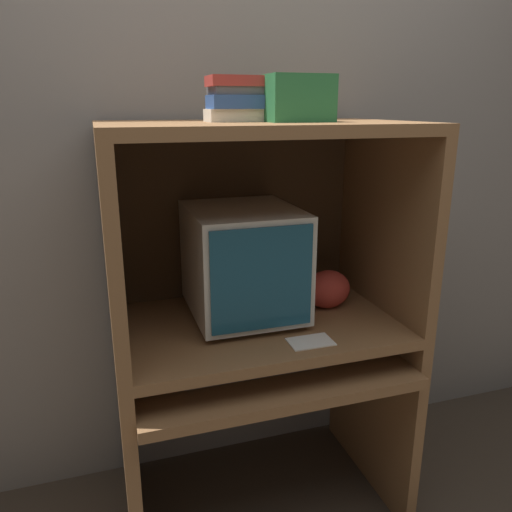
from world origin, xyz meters
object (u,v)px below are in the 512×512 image
object	(u,v)px
snack_bag	(327,289)
storage_box	(296,98)
mouse	(334,354)
keyboard	(252,365)
book_stack	(235,99)
crt_monitor	(243,261)

from	to	relation	value
snack_bag	storage_box	distance (m)	0.69
mouse	snack_bag	xyz separation A→B (m)	(0.04, 0.16, 0.17)
mouse	storage_box	xyz separation A→B (m)	(-0.13, 0.08, 0.83)
keyboard	book_stack	size ratio (longest dim) A/B	2.63
book_stack	snack_bag	bearing A→B (deg)	1.18
mouse	storage_box	distance (m)	0.85
keyboard	book_stack	world-z (taller)	book_stack
snack_bag	storage_box	xyz separation A→B (m)	(-0.17, -0.08, 0.66)
snack_bag	book_stack	world-z (taller)	book_stack
mouse	snack_bag	world-z (taller)	snack_bag
keyboard	snack_bag	world-z (taller)	snack_bag
crt_monitor	storage_box	bearing A→B (deg)	-35.83
keyboard	book_stack	distance (m)	0.85
crt_monitor	mouse	distance (m)	0.44
keyboard	mouse	size ratio (longest dim) A/B	7.61
crt_monitor	keyboard	world-z (taller)	crt_monitor
book_stack	crt_monitor	bearing A→B (deg)	45.48
crt_monitor	keyboard	bearing A→B (deg)	-97.40
keyboard	storage_box	xyz separation A→B (m)	(0.16, 0.07, 0.84)
book_stack	storage_box	bearing A→B (deg)	-22.28
mouse	snack_bag	bearing A→B (deg)	74.70
snack_bag	storage_box	world-z (taller)	storage_box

